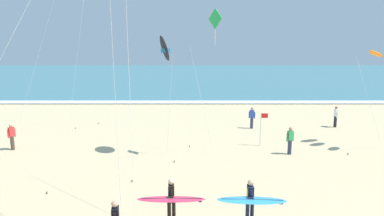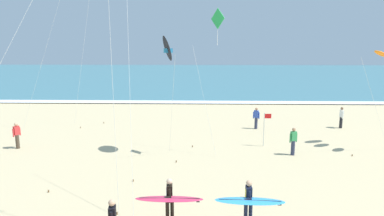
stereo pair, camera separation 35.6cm
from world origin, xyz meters
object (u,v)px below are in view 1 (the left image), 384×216
at_px(bystander_green_top, 291,141).
at_px(bystander_white_top, 337,117).
at_px(surfer_lead, 172,199).
at_px(kite_diamond_emerald_mid, 215,25).
at_px(kite_delta_charcoal_high, 167,48).
at_px(surfer_third, 252,200).
at_px(bystander_blue_top, 253,118).
at_px(lifeguard_flag, 263,126).
at_px(bystander_red_top, 13,136).

distance_m(bystander_green_top, bystander_white_top, 8.28).
xyz_separation_m(surfer_lead, kite_diamond_emerald_mid, (1.87, 7.62, 6.15)).
bearing_deg(surfer_lead, kite_delta_charcoal_high, 95.22).
height_order(kite_diamond_emerald_mid, kite_delta_charcoal_high, kite_diamond_emerald_mid).
bearing_deg(surfer_third, bystander_blue_top, 80.29).
relative_size(surfer_lead, surfer_third, 0.99).
bearing_deg(surfer_third, lifeguard_flag, 76.96).
height_order(bystander_green_top, bystander_white_top, same).
xyz_separation_m(bystander_green_top, bystander_white_top, (5.20, 6.44, 0.00)).
bearing_deg(bystander_blue_top, bystander_white_top, 3.41).
height_order(bystander_blue_top, bystander_red_top, same).
bearing_deg(bystander_red_top, kite_delta_charcoal_high, -3.77).
xyz_separation_m(bystander_blue_top, bystander_white_top, (6.35, 0.38, 0.00)).
xyz_separation_m(kite_diamond_emerald_mid, bystander_white_top, (9.62, 6.81, -6.38)).
distance_m(surfer_lead, bystander_red_top, 13.33).
bearing_deg(kite_delta_charcoal_high, surfer_lead, -84.78).
xyz_separation_m(bystander_green_top, bystander_red_top, (-16.27, 0.84, 0.00)).
bearing_deg(bystander_red_top, surfer_third, -35.14).
distance_m(bystander_green_top, bystander_red_top, 16.29).
height_order(surfer_lead, bystander_red_top, surfer_lead).
distance_m(surfer_third, bystander_red_top, 15.52).
relative_size(kite_diamond_emerald_mid, kite_delta_charcoal_high, 1.20).
bearing_deg(surfer_third, kite_delta_charcoal_high, 112.58).
relative_size(bystander_green_top, bystander_blue_top, 1.00).
bearing_deg(kite_diamond_emerald_mid, bystander_blue_top, 63.05).
bearing_deg(lifeguard_flag, kite_delta_charcoal_high, -165.90).
height_order(kite_diamond_emerald_mid, bystander_red_top, kite_diamond_emerald_mid).
distance_m(kite_diamond_emerald_mid, bystander_green_top, 7.77).
bearing_deg(bystander_red_top, lifeguard_flag, 3.18).
xyz_separation_m(surfer_third, lifeguard_flag, (2.26, 9.76, 0.21)).
height_order(surfer_third, bystander_blue_top, surfer_third).
distance_m(surfer_third, bystander_green_top, 8.85).
height_order(surfer_lead, surfer_third, same).
relative_size(surfer_third, bystander_white_top, 1.48).
relative_size(bystander_green_top, lifeguard_flag, 0.76).
distance_m(kite_delta_charcoal_high, bystander_red_top, 10.60).
height_order(bystander_blue_top, lifeguard_flag, lifeguard_flag).
height_order(kite_delta_charcoal_high, bystander_white_top, kite_delta_charcoal_high).
xyz_separation_m(kite_diamond_emerald_mid, bystander_green_top, (4.42, 0.37, -6.38)).
bearing_deg(kite_delta_charcoal_high, bystander_red_top, 176.23).
distance_m(surfer_third, lifeguard_flag, 10.02).
bearing_deg(bystander_blue_top, surfer_lead, -110.07).
bearing_deg(kite_diamond_emerald_mid, bystander_red_top, 174.18).
xyz_separation_m(bystander_white_top, lifeguard_flag, (-6.51, -4.77, 0.45)).
xyz_separation_m(surfer_third, kite_diamond_emerald_mid, (-0.85, 7.73, 6.14)).
bearing_deg(kite_diamond_emerald_mid, surfer_lead, -103.75).
relative_size(surfer_third, bystander_blue_top, 1.48).
xyz_separation_m(kite_diamond_emerald_mid, bystander_red_top, (-11.85, 1.21, -6.38)).
relative_size(surfer_lead, bystander_red_top, 1.47).
distance_m(bystander_green_top, bystander_blue_top, 6.17).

